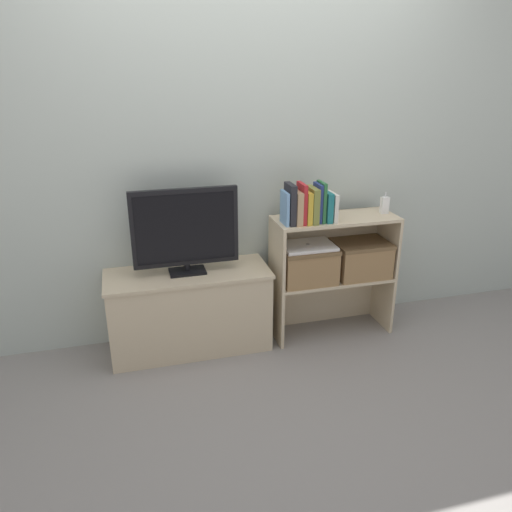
{
  "coord_description": "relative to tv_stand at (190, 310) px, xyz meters",
  "views": [
    {
      "loc": [
        -0.76,
        -2.63,
        1.74
      ],
      "look_at": [
        0.0,
        0.15,
        0.6
      ],
      "focal_mm": 35.0,
      "sensor_mm": 36.0,
      "label": 1
    }
  ],
  "objects": [
    {
      "name": "storage_basket_left",
      "position": [
        0.76,
        -0.05,
        0.26
      ],
      "size": [
        0.36,
        0.28,
        0.23
      ],
      "color": "#937047",
      "rests_on": "bookshelf_lower_tier"
    },
    {
      "name": "book_olive",
      "position": [
        0.77,
        -0.08,
        0.66
      ],
      "size": [
        0.04,
        0.16,
        0.22
      ],
      "color": "olive",
      "rests_on": "bookshelf_upper_tier"
    },
    {
      "name": "book_forest",
      "position": [
        0.82,
        -0.08,
        0.67
      ],
      "size": [
        0.02,
        0.13,
        0.25
      ],
      "color": "#286638",
      "rests_on": "bookshelf_upper_tier"
    },
    {
      "name": "ground_plane",
      "position": [
        0.43,
        -0.19,
        -0.26
      ],
      "size": [
        16.0,
        16.0,
        0.0
      ],
      "primitive_type": "plane",
      "color": "gray"
    },
    {
      "name": "book_crimson",
      "position": [
        0.7,
        -0.08,
        0.67
      ],
      "size": [
        0.02,
        0.14,
        0.25
      ],
      "color": "#B22328",
      "rests_on": "bookshelf_upper_tier"
    },
    {
      "name": "bookshelf_upper_tier",
      "position": [
        0.95,
        0.02,
        0.4
      ],
      "size": [
        0.8,
        0.31,
        0.41
      ],
      "color": "#CCB793",
      "rests_on": "bookshelf_lower_tier"
    },
    {
      "name": "storage_basket_right",
      "position": [
        1.14,
        -0.05,
        0.26
      ],
      "size": [
        0.36,
        0.28,
        0.23
      ],
      "color": "#937047",
      "rests_on": "bookshelf_lower_tier"
    },
    {
      "name": "book_tan",
      "position": [
        0.66,
        -0.08,
        0.65
      ],
      "size": [
        0.04,
        0.16,
        0.2
      ],
      "color": "tan",
      "rests_on": "bookshelf_upper_tier"
    },
    {
      "name": "wall_back",
      "position": [
        0.43,
        0.22,
        0.94
      ],
      "size": [
        10.0,
        0.05,
        2.4
      ],
      "color": "#B2BCB2",
      "rests_on": "ground_plane"
    },
    {
      "name": "book_ivory",
      "position": [
        0.9,
        -0.08,
        0.64
      ],
      "size": [
        0.02,
        0.15,
        0.18
      ],
      "color": "silver",
      "rests_on": "bookshelf_upper_tier"
    },
    {
      "name": "bookshelf_lower_tier",
      "position": [
        0.95,
        0.02,
        -0.01
      ],
      "size": [
        0.8,
        0.31,
        0.4
      ],
      "color": "#CCB793",
      "rests_on": "ground_plane"
    },
    {
      "name": "laptop",
      "position": [
        0.76,
        -0.05,
        0.38
      ],
      "size": [
        0.33,
        0.24,
        0.02
      ],
      "color": "white",
      "rests_on": "storage_basket_left"
    },
    {
      "name": "book_teal",
      "position": [
        0.86,
        -0.08,
        0.64
      ],
      "size": [
        0.04,
        0.15,
        0.18
      ],
      "color": "#1E7075",
      "rests_on": "bookshelf_upper_tier"
    },
    {
      "name": "book_mustard",
      "position": [
        0.73,
        -0.08,
        0.65
      ],
      "size": [
        0.03,
        0.16,
        0.2
      ],
      "color": "gold",
      "rests_on": "bookshelf_upper_tier"
    },
    {
      "name": "tv_stand",
      "position": [
        0.0,
        0.0,
        0.0
      ],
      "size": [
        1.01,
        0.39,
        0.53
      ],
      "color": "#CCB793",
      "rests_on": "ground_plane"
    },
    {
      "name": "book_navy",
      "position": [
        0.8,
        -0.08,
        0.67
      ],
      "size": [
        0.02,
        0.12,
        0.24
      ],
      "color": "navy",
      "rests_on": "bookshelf_upper_tier"
    },
    {
      "name": "baby_monitor",
      "position": [
        1.29,
        -0.03,
        0.6
      ],
      "size": [
        0.05,
        0.04,
        0.14
      ],
      "color": "white",
      "rests_on": "bookshelf_upper_tier"
    },
    {
      "name": "tv",
      "position": [
        0.0,
        -0.0,
        0.54
      ],
      "size": [
        0.64,
        0.14,
        0.52
      ],
      "color": "black",
      "rests_on": "tv_stand"
    },
    {
      "name": "book_charcoal",
      "position": [
        0.63,
        -0.08,
        0.67
      ],
      "size": [
        0.04,
        0.14,
        0.25
      ],
      "color": "#232328",
      "rests_on": "bookshelf_upper_tier"
    },
    {
      "name": "book_skyblue",
      "position": [
        0.59,
        -0.08,
        0.65
      ],
      "size": [
        0.02,
        0.13,
        0.2
      ],
      "color": "#709ECC",
      "rests_on": "bookshelf_upper_tier"
    }
  ]
}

